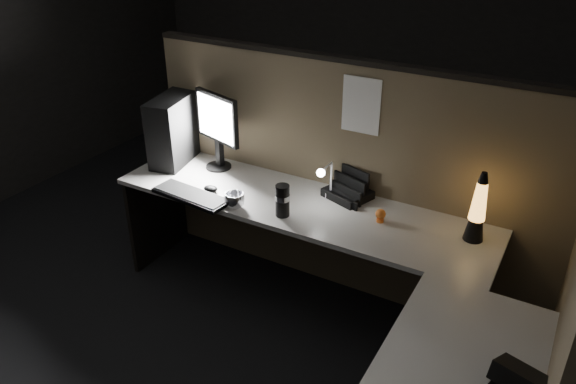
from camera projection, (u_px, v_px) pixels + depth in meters
The scene contains 16 objects.
floor at pixel (270, 370), 3.11m from camera, with size 6.00×6.00×0.00m, color black.
room_shell at pixel (264, 87), 2.34m from camera, with size 6.00×6.00×6.00m.
partition_back at pixel (345, 183), 3.47m from camera, with size 2.66×0.06×1.50m, color brown.
partition_right at pixel (563, 340), 2.25m from camera, with size 0.06×1.66×1.50m, color brown.
desk at pixel (322, 271), 2.95m from camera, with size 2.60×1.60×0.73m.
pc_tower at pixel (174, 130), 3.70m from camera, with size 0.19×0.42×0.45m, color black.
monitor at pixel (217, 124), 3.58m from camera, with size 0.38×0.17×0.50m.
keyboard at pixel (191, 196), 3.34m from camera, with size 0.50×0.17×0.02m, color black.
mouse at pixel (211, 189), 3.40m from camera, with size 0.09×0.07×0.04m, color black.
clip_lamp at pixel (326, 180), 3.23m from camera, with size 0.05×0.19×0.25m.
organizer at pixel (348, 190), 3.34m from camera, with size 0.30×0.28×0.19m.
lava_lamp at pixel (477, 212), 2.87m from camera, with size 0.10×0.10×0.39m.
travel_mug at pixel (282, 201), 3.12m from camera, with size 0.08×0.08×0.19m, color black.
steel_mug at pixel (235, 200), 3.22m from camera, with size 0.12×0.12×0.09m, color silver.
figurine at pixel (381, 214), 3.08m from camera, with size 0.06×0.06×0.06m, color orange.
pinned_paper at pixel (361, 106), 3.15m from camera, with size 0.23×0.00×0.33m, color white.
Camera 1 is at (1.21, -1.93, 2.34)m, focal length 35.00 mm.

